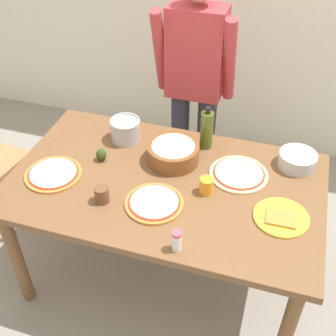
{
  "coord_description": "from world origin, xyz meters",
  "views": [
    {
      "loc": [
        0.51,
        -1.59,
        2.22
      ],
      "look_at": [
        0.0,
        0.05,
        0.81
      ],
      "focal_mm": 46.28,
      "sensor_mm": 36.0,
      "label": 1
    }
  ],
  "objects_px": {
    "pizza_cooked_on_tray": "(153,203)",
    "cup_small_brown": "(102,194)",
    "plate_with_slice": "(281,217)",
    "pizza_second_cooked": "(53,174)",
    "mixing_bowl_steel": "(297,160)",
    "person_cook": "(195,81)",
    "avocado": "(101,155)",
    "popcorn_bowl": "(173,151)",
    "cup_orange": "(206,186)",
    "dining_table": "(165,194)",
    "pizza_raw_on_board": "(239,174)",
    "salt_shaker": "(177,241)",
    "steel_pot": "(125,130)",
    "olive_oil_bottle": "(207,130)"
  },
  "relations": [
    {
      "from": "plate_with_slice",
      "to": "pizza_cooked_on_tray",
      "type": "bearing_deg",
      "value": -172.06
    },
    {
      "from": "steel_pot",
      "to": "cup_small_brown",
      "type": "distance_m",
      "value": 0.52
    },
    {
      "from": "pizza_raw_on_board",
      "to": "pizza_second_cooked",
      "type": "xyz_separation_m",
      "value": [
        -0.92,
        -0.29,
        0.0
      ]
    },
    {
      "from": "person_cook",
      "to": "mixing_bowl_steel",
      "type": "bearing_deg",
      "value": -32.31
    },
    {
      "from": "cup_orange",
      "to": "avocado",
      "type": "xyz_separation_m",
      "value": [
        -0.6,
        0.08,
        -0.01
      ]
    },
    {
      "from": "cup_small_brown",
      "to": "pizza_raw_on_board",
      "type": "bearing_deg",
      "value": 33.02
    },
    {
      "from": "pizza_cooked_on_tray",
      "to": "person_cook",
      "type": "bearing_deg",
      "value": 92.56
    },
    {
      "from": "dining_table",
      "to": "pizza_second_cooked",
      "type": "bearing_deg",
      "value": -167.63
    },
    {
      "from": "dining_table",
      "to": "mixing_bowl_steel",
      "type": "bearing_deg",
      "value": 27.56
    },
    {
      "from": "person_cook",
      "to": "mixing_bowl_steel",
      "type": "xyz_separation_m",
      "value": [
        0.68,
        -0.43,
        -0.14
      ]
    },
    {
      "from": "pizza_raw_on_board",
      "to": "pizza_cooked_on_tray",
      "type": "height_order",
      "value": "same"
    },
    {
      "from": "salt_shaker",
      "to": "avocado",
      "type": "bearing_deg",
      "value": 139.94
    },
    {
      "from": "dining_table",
      "to": "cup_small_brown",
      "type": "distance_m",
      "value": 0.36
    },
    {
      "from": "cup_small_brown",
      "to": "pizza_second_cooked",
      "type": "bearing_deg",
      "value": 162.56
    },
    {
      "from": "popcorn_bowl",
      "to": "cup_orange",
      "type": "bearing_deg",
      "value": -40.19
    },
    {
      "from": "person_cook",
      "to": "pizza_second_cooked",
      "type": "xyz_separation_m",
      "value": [
        -0.53,
        -0.88,
        -0.17
      ]
    },
    {
      "from": "steel_pot",
      "to": "plate_with_slice",
      "type": "bearing_deg",
      "value": -22.26
    },
    {
      "from": "salt_shaker",
      "to": "steel_pot",
      "type": "bearing_deg",
      "value": 126.22
    },
    {
      "from": "pizza_second_cooked",
      "to": "avocado",
      "type": "distance_m",
      "value": 0.27
    },
    {
      "from": "pizza_cooked_on_tray",
      "to": "olive_oil_bottle",
      "type": "bearing_deg",
      "value": 76.02
    },
    {
      "from": "dining_table",
      "to": "plate_with_slice",
      "type": "relative_size",
      "value": 6.15
    },
    {
      "from": "dining_table",
      "to": "olive_oil_bottle",
      "type": "distance_m",
      "value": 0.43
    },
    {
      "from": "plate_with_slice",
      "to": "popcorn_bowl",
      "type": "height_order",
      "value": "popcorn_bowl"
    },
    {
      "from": "plate_with_slice",
      "to": "popcorn_bowl",
      "type": "relative_size",
      "value": 0.93
    },
    {
      "from": "olive_oil_bottle",
      "to": "steel_pot",
      "type": "height_order",
      "value": "olive_oil_bottle"
    },
    {
      "from": "pizza_raw_on_board",
      "to": "plate_with_slice",
      "type": "distance_m",
      "value": 0.35
    },
    {
      "from": "cup_small_brown",
      "to": "salt_shaker",
      "type": "height_order",
      "value": "salt_shaker"
    },
    {
      "from": "mixing_bowl_steel",
      "to": "steel_pot",
      "type": "bearing_deg",
      "value": -177.51
    },
    {
      "from": "dining_table",
      "to": "cup_small_brown",
      "type": "height_order",
      "value": "cup_small_brown"
    },
    {
      "from": "pizza_second_cooked",
      "to": "mixing_bowl_steel",
      "type": "distance_m",
      "value": 1.28
    },
    {
      "from": "plate_with_slice",
      "to": "popcorn_bowl",
      "type": "distance_m",
      "value": 0.66
    },
    {
      "from": "cup_small_brown",
      "to": "olive_oil_bottle",
      "type": "bearing_deg",
      "value": 57.25
    },
    {
      "from": "person_cook",
      "to": "pizza_cooked_on_tray",
      "type": "relative_size",
      "value": 5.66
    },
    {
      "from": "plate_with_slice",
      "to": "cup_orange",
      "type": "distance_m",
      "value": 0.39
    },
    {
      "from": "pizza_cooked_on_tray",
      "to": "plate_with_slice",
      "type": "distance_m",
      "value": 0.6
    },
    {
      "from": "cup_orange",
      "to": "pizza_raw_on_board",
      "type": "bearing_deg",
      "value": 53.3
    },
    {
      "from": "person_cook",
      "to": "avocado",
      "type": "xyz_separation_m",
      "value": [
        -0.34,
        -0.69,
        -0.14
      ]
    },
    {
      "from": "pizza_second_cooked",
      "to": "salt_shaker",
      "type": "distance_m",
      "value": 0.8
    },
    {
      "from": "dining_table",
      "to": "pizza_raw_on_board",
      "type": "bearing_deg",
      "value": 24.77
    },
    {
      "from": "person_cook",
      "to": "olive_oil_bottle",
      "type": "xyz_separation_m",
      "value": [
        0.17,
        -0.4,
        -0.07
      ]
    },
    {
      "from": "pizza_cooked_on_tray",
      "to": "cup_orange",
      "type": "height_order",
      "value": "cup_orange"
    },
    {
      "from": "mixing_bowl_steel",
      "to": "salt_shaker",
      "type": "bearing_deg",
      "value": -121.36
    },
    {
      "from": "pizza_cooked_on_tray",
      "to": "cup_small_brown",
      "type": "height_order",
      "value": "cup_small_brown"
    },
    {
      "from": "olive_oil_bottle",
      "to": "salt_shaker",
      "type": "relative_size",
      "value": 2.42
    },
    {
      "from": "avocado",
      "to": "pizza_cooked_on_tray",
      "type": "bearing_deg",
      "value": -32.4
    },
    {
      "from": "dining_table",
      "to": "cup_orange",
      "type": "xyz_separation_m",
      "value": [
        0.22,
        -0.02,
        0.13
      ]
    },
    {
      "from": "dining_table",
      "to": "salt_shaker",
      "type": "xyz_separation_m",
      "value": [
        0.18,
        -0.41,
        0.14
      ]
    },
    {
      "from": "mixing_bowl_steel",
      "to": "cup_orange",
      "type": "xyz_separation_m",
      "value": [
        -0.41,
        -0.34,
        0.0
      ]
    },
    {
      "from": "plate_with_slice",
      "to": "mixing_bowl_steel",
      "type": "height_order",
      "value": "mixing_bowl_steel"
    },
    {
      "from": "plate_with_slice",
      "to": "cup_orange",
      "type": "relative_size",
      "value": 3.06
    }
  ]
}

